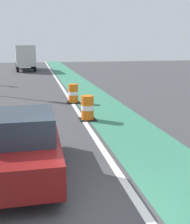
{
  "coord_description": "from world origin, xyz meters",
  "views": [
    {
      "loc": [
        -1.08,
        -4.68,
        3.26
      ],
      "look_at": [
        0.78,
        3.93,
        1.1
      ],
      "focal_mm": 44.01,
      "sensor_mm": 36.0,
      "label": 1
    }
  ],
  "objects_px": {
    "parked_sedan_nearest": "(22,145)",
    "delivery_truck_down_block": "(25,56)",
    "traffic_barrel_mid": "(73,94)",
    "traffic_barrel_front": "(87,108)"
  },
  "relations": [
    {
      "from": "parked_sedan_nearest",
      "to": "traffic_barrel_mid",
      "type": "xyz_separation_m",
      "value": [
        2.49,
        8.76,
        -0.3
      ]
    },
    {
      "from": "parked_sedan_nearest",
      "to": "delivery_truck_down_block",
      "type": "distance_m",
      "value": 30.82
    },
    {
      "from": "delivery_truck_down_block",
      "to": "traffic_barrel_mid",
      "type": "bearing_deg",
      "value": -81.39
    },
    {
      "from": "parked_sedan_nearest",
      "to": "traffic_barrel_mid",
      "type": "bearing_deg",
      "value": 74.15
    },
    {
      "from": "parked_sedan_nearest",
      "to": "delivery_truck_down_block",
      "type": "xyz_separation_m",
      "value": [
        -0.85,
        30.79,
        1.01
      ]
    },
    {
      "from": "parked_sedan_nearest",
      "to": "traffic_barrel_front",
      "type": "distance_m",
      "value": 5.6
    },
    {
      "from": "traffic_barrel_mid",
      "to": "delivery_truck_down_block",
      "type": "xyz_separation_m",
      "value": [
        -3.34,
        22.04,
        1.31
      ]
    },
    {
      "from": "traffic_barrel_mid",
      "to": "delivery_truck_down_block",
      "type": "bearing_deg",
      "value": 98.61
    },
    {
      "from": "parked_sedan_nearest",
      "to": "traffic_barrel_mid",
      "type": "relative_size",
      "value": 3.78
    },
    {
      "from": "traffic_barrel_mid",
      "to": "delivery_truck_down_block",
      "type": "relative_size",
      "value": 0.14
    }
  ]
}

